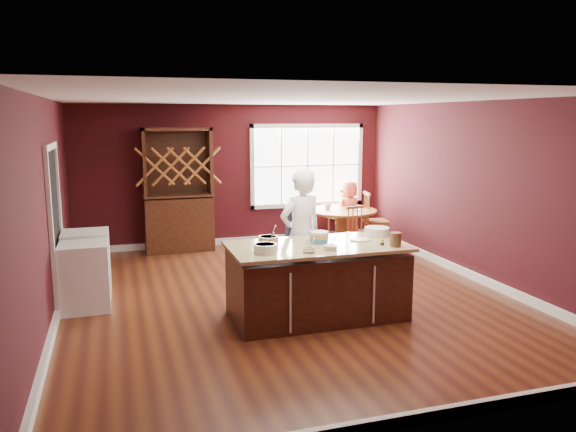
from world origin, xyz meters
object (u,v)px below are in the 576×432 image
object	(u,v)px
layer_cake	(319,237)
toddler	(298,206)
chair_north	(341,214)
hutch	(178,190)
kitchen_island	(317,283)
dining_table	(341,221)
chair_east	(376,219)
washer	(85,277)
chair_south	(360,233)
high_chair	(296,225)
dryer	(87,263)
seated_woman	(349,212)
baker	(301,235)

from	to	relation	value
layer_cake	toddler	distance (m)	3.67
layer_cake	chair_north	size ratio (longest dim) A/B	0.31
toddler	hutch	xyz separation A→B (m)	(-2.18, 0.42, 0.33)
kitchen_island	layer_cake	world-z (taller)	layer_cake
dining_table	chair_east	xyz separation A→B (m)	(0.73, 0.01, -0.00)
dining_table	washer	world-z (taller)	washer
layer_cake	chair_east	bearing A→B (deg)	53.55
hutch	toddler	bearing A→B (deg)	-10.90
toddler	chair_east	bearing A→B (deg)	-12.90
chair_south	toddler	xyz separation A→B (m)	(-0.75, 1.21, 0.34)
dining_table	toddler	world-z (taller)	toddler
chair_north	hutch	size ratio (longest dim) A/B	0.47
dining_table	kitchen_island	bearing A→B (deg)	-117.31
high_chair	chair_south	bearing A→B (deg)	-46.83
layer_cake	dryer	xyz separation A→B (m)	(-2.82, 1.67, -0.54)
hutch	kitchen_island	bearing A→B (deg)	-73.37
kitchen_island	chair_east	world-z (taller)	chair_east
layer_cake	dryer	distance (m)	3.32
chair_north	seated_woman	xyz separation A→B (m)	(0.05, -0.27, 0.08)
high_chair	toddler	distance (m)	0.37
high_chair	toddler	bearing A→B (deg)	60.38
chair_south	dryer	bearing A→B (deg)	177.56
layer_cake	seated_woman	distance (m)	4.19
high_chair	hutch	bearing A→B (deg)	175.56
kitchen_island	chair_north	bearing A→B (deg)	63.56
dining_table	high_chair	xyz separation A→B (m)	(-0.80, 0.29, -0.08)
dining_table	layer_cake	bearing A→B (deg)	-117.19
toddler	hutch	bearing A→B (deg)	169.10
layer_cake	high_chair	world-z (taller)	layer_cake
seated_woman	hutch	distance (m)	3.34
baker	hutch	xyz separation A→B (m)	(-1.26, 3.33, 0.25)
kitchen_island	seated_woman	size ratio (longest dim) A/B	1.75
chair_east	chair_north	xyz separation A→B (m)	(-0.43, 0.72, 0.00)
kitchen_island	dining_table	distance (m)	3.73
toddler	high_chair	bearing A→B (deg)	-127.89
dining_table	chair_south	distance (m)	0.86
chair_south	washer	bearing A→B (deg)	-174.63
toddler	hutch	size ratio (longest dim) A/B	0.11
chair_south	hutch	xyz separation A→B (m)	(-2.93, 1.63, 0.67)
toddler	hutch	world-z (taller)	hutch
chair_north	seated_woman	bearing A→B (deg)	78.78
layer_cake	washer	size ratio (longest dim) A/B	0.38
baker	chair_east	world-z (taller)	baker
kitchen_island	baker	distance (m)	0.88
chair_south	high_chair	xyz separation A→B (m)	(-0.80, 1.15, -0.02)
high_chair	hutch	size ratio (longest dim) A/B	0.40
seated_woman	high_chair	distance (m)	1.18
baker	layer_cake	distance (m)	0.65
high_chair	washer	bearing A→B (deg)	-137.88
washer	high_chair	bearing A→B (deg)	33.84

